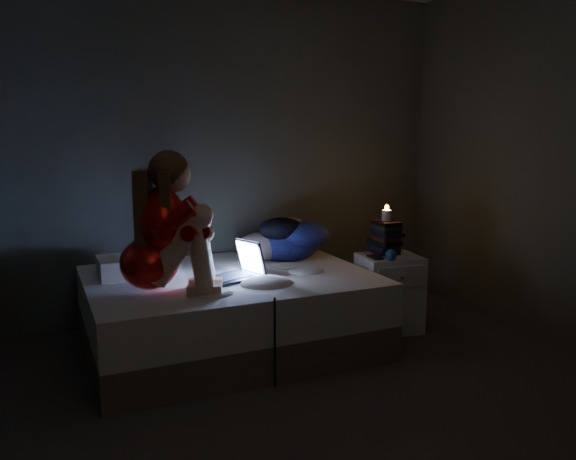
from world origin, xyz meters
TOP-DOWN VIEW (x-y plane):
  - floor at (0.00, 0.00)m, footprint 3.60×3.80m
  - wall_back at (0.00, 1.91)m, footprint 3.60×0.02m
  - bed at (-0.34, 1.10)m, footprint 1.85×1.39m
  - pillow at (-0.93, 1.33)m, footprint 0.45×0.32m
  - woman at (-0.91, 0.86)m, footprint 0.61×0.50m
  - laptop at (-0.36, 0.96)m, footprint 0.43×0.36m
  - clothes_pile at (0.22, 1.41)m, footprint 0.68×0.61m
  - nightstand at (0.85, 0.95)m, footprint 0.47×0.44m
  - book_stack at (0.87, 1.04)m, footprint 0.19×0.25m
  - candle at (0.87, 1.04)m, footprint 0.07×0.07m
  - phone at (0.71, 0.90)m, footprint 0.08×0.15m
  - blue_orb at (0.78, 0.80)m, footprint 0.08×0.08m

SIDE VIEW (x-z plane):
  - floor at x=0.00m, z-range -0.02..0.00m
  - bed at x=-0.34m, z-range 0.00..0.51m
  - nightstand at x=0.85m, z-range 0.00..0.56m
  - phone at x=0.71m, z-range 0.56..0.57m
  - pillow at x=-0.93m, z-range 0.51..0.64m
  - blue_orb at x=0.78m, z-range 0.56..0.64m
  - laptop at x=-0.36m, z-range 0.51..0.76m
  - clothes_pile at x=0.22m, z-range 0.51..0.85m
  - book_stack at x=0.87m, z-range 0.56..0.80m
  - candle at x=0.87m, z-range 0.80..0.88m
  - woman at x=-0.91m, z-range 0.51..1.36m
  - wall_back at x=0.00m, z-range 0.00..2.60m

